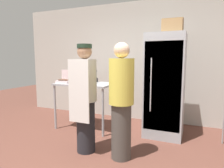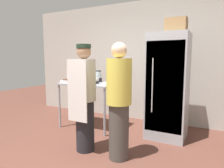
% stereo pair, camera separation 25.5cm
% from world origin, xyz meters
% --- Properties ---
extents(back_wall, '(6.40, 0.12, 2.72)m').
position_xyz_m(back_wall, '(0.00, 2.41, 1.36)').
color(back_wall, '#B7B2A8').
rests_on(back_wall, ground_plane).
extents(refrigerator, '(0.68, 0.69, 1.87)m').
position_xyz_m(refrigerator, '(0.61, 1.55, 0.94)').
color(refrigerator, '#9EA0A5').
rests_on(refrigerator, ground_plane).
extents(prep_counter, '(1.16, 0.69, 0.94)m').
position_xyz_m(prep_counter, '(-0.94, 1.35, 0.83)').
color(prep_counter, '#9EA0A5').
rests_on(prep_counter, ground_plane).
extents(donut_box, '(0.28, 0.22, 0.27)m').
position_xyz_m(donut_box, '(-1.34, 1.20, 0.98)').
color(donut_box, silver).
rests_on(donut_box, prep_counter).
extents(blender_pitcher, '(0.15, 0.15, 0.24)m').
position_xyz_m(blender_pitcher, '(-0.86, 1.59, 1.04)').
color(blender_pitcher, black).
rests_on(blender_pitcher, prep_counter).
extents(binder_stack, '(0.31, 0.25, 0.11)m').
position_xyz_m(binder_stack, '(-0.86, 1.25, 0.99)').
color(binder_stack, '#232328').
rests_on(binder_stack, prep_counter).
extents(cardboard_storage_box, '(0.36, 0.33, 0.26)m').
position_xyz_m(cardboard_storage_box, '(0.71, 1.62, 2.00)').
color(cardboard_storage_box, '#937047').
rests_on(cardboard_storage_box, refrigerator).
extents(person_baker, '(0.35, 0.37, 1.64)m').
position_xyz_m(person_baker, '(-0.39, 0.40, 0.86)').
color(person_baker, '#232328').
rests_on(person_baker, ground_plane).
extents(person_customer, '(0.35, 0.35, 1.65)m').
position_xyz_m(person_customer, '(0.18, 0.42, 0.84)').
color(person_customer, '#47423D').
rests_on(person_customer, ground_plane).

